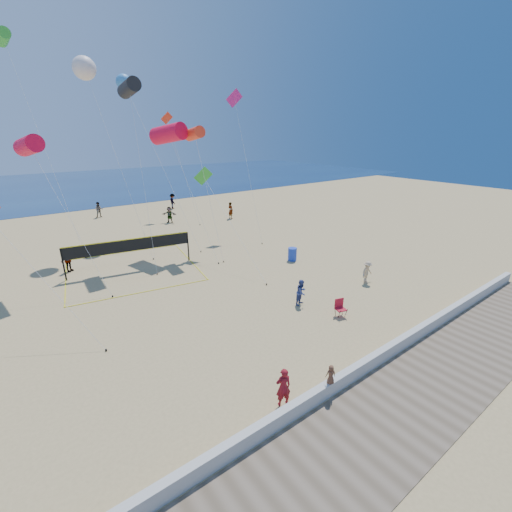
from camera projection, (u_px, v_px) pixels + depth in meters
ground at (296, 345)px, 15.60m from camera, size 120.00×120.00×0.00m
ocean at (61, 186)px, 62.16m from camera, size 140.00×50.00×0.03m
seawall at (350, 375)px, 13.25m from camera, size 32.00×0.30×0.60m
boardwalk at (396, 413)px, 11.84m from camera, size 32.00×3.60×0.03m
woman at (283, 387)px, 11.97m from camera, size 0.64×0.52×1.52m
toddler at (331, 374)px, 12.28m from camera, size 0.43×0.38×0.75m
bystander_a at (301, 292)px, 19.12m from camera, size 0.85×0.74×1.48m
bystander_b at (367, 272)px, 21.93m from camera, size 0.96×0.59×1.44m
far_person_0 at (68, 260)px, 23.63m from camera, size 1.06×0.87×1.69m
far_person_1 at (169, 215)px, 36.60m from camera, size 1.52×1.44×1.71m
far_person_2 at (231, 210)px, 38.30m from camera, size 0.55×0.74×1.85m
far_person_3 at (99, 210)px, 38.81m from camera, size 0.98×0.83×1.76m
far_person_4 at (173, 201)px, 43.32m from camera, size 0.78×1.26×1.89m
camp_chair at (340, 307)px, 17.97m from camera, size 0.63×0.73×1.06m
trash_barrel at (292, 254)px, 25.84m from camera, size 0.85×0.85×0.98m
volleyball_net at (130, 249)px, 23.71m from camera, size 9.79×9.67×2.26m
kite_0 at (29, 146)px, 19.55m from camera, size 2.97×5.94×9.10m
kite_1 at (129, 88)px, 23.39m from camera, size 1.63×5.90×12.67m
kite_2 at (194, 134)px, 25.37m from camera, size 0.93×4.81×9.63m
kite_4 at (207, 182)px, 25.89m from camera, size 1.33×8.71×6.74m
kite_5 at (236, 108)px, 30.44m from camera, size 1.97×5.77×12.84m
kite_6 at (84, 68)px, 25.36m from camera, size 2.36×7.18×14.48m
kite_7 at (124, 82)px, 28.41m from camera, size 2.81×9.11×13.72m
kite_8 at (3, 37)px, 25.90m from camera, size 2.30×8.91×16.54m
kite_9 at (170, 127)px, 37.15m from camera, size 1.32×6.78×11.29m
kite_10 at (169, 134)px, 25.73m from camera, size 2.18×6.99×9.90m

